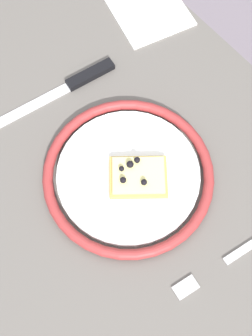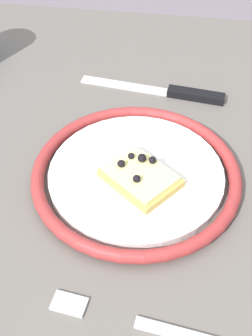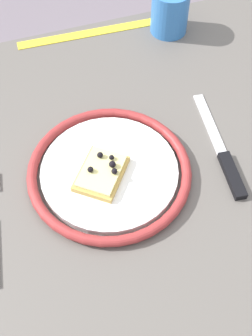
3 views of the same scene
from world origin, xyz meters
TOP-DOWN VIEW (x-y plane):
  - ground_plane at (0.00, 0.00)m, footprint 6.00×6.00m
  - dining_table at (0.00, 0.00)m, footprint 1.00×0.70m
  - plate at (0.03, -0.04)m, footprint 0.27×0.27m
  - pizza_slice_near at (0.02, -0.05)m, footprint 0.11×0.11m
  - knife at (0.23, -0.08)m, footprint 0.05×0.24m
  - cup at (0.27, 0.28)m, footprint 0.08×0.08m
  - measuring_tape at (0.09, 0.32)m, footprint 0.30×0.04m

SIDE VIEW (x-z plane):
  - ground_plane at x=0.00m, z-range 0.00..0.00m
  - dining_table at x=0.00m, z-range 0.26..1.03m
  - measuring_tape at x=0.09m, z-range 0.76..0.76m
  - knife at x=0.23m, z-range 0.76..0.77m
  - plate at x=0.03m, z-range 0.76..0.78m
  - pizza_slice_near at x=0.02m, z-range 0.77..0.80m
  - cup at x=0.27m, z-range 0.76..0.85m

